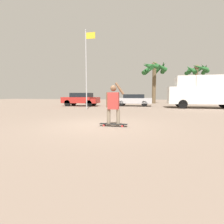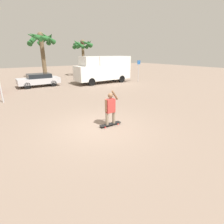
{
  "view_description": "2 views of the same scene",
  "coord_description": "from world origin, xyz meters",
  "px_view_note": "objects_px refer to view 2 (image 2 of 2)",
  "views": [
    {
      "loc": [
        1.92,
        -6.62,
        1.2
      ],
      "look_at": [
        0.38,
        0.36,
        0.5
      ],
      "focal_mm": 28.0,
      "sensor_mm": 36.0,
      "label": 1
    },
    {
      "loc": [
        -3.63,
        -6.45,
        3.26
      ],
      "look_at": [
        0.9,
        0.29,
        0.5
      ],
      "focal_mm": 28.0,
      "sensor_mm": 36.0,
      "label": 2
    }
  ],
  "objects_px": {
    "parked_car_silver": "(39,80)",
    "palm_tree_center_background": "(41,41)",
    "palm_tree_near_van": "(83,46)",
    "street_sign": "(139,68)",
    "camper_van": "(104,69)",
    "skateboard": "(110,124)",
    "person_skateboarder": "(110,107)"
  },
  "relations": [
    {
      "from": "palm_tree_center_background",
      "to": "street_sign",
      "type": "relative_size",
      "value": 2.43
    },
    {
      "from": "person_skateboarder",
      "to": "palm_tree_center_background",
      "type": "bearing_deg",
      "value": 84.63
    },
    {
      "from": "skateboard",
      "to": "parked_car_silver",
      "type": "xyz_separation_m",
      "value": [
        -0.42,
        12.51,
        0.61
      ]
    },
    {
      "from": "parked_car_silver",
      "to": "palm_tree_near_van",
      "type": "relative_size",
      "value": 0.78
    },
    {
      "from": "skateboard",
      "to": "street_sign",
      "type": "relative_size",
      "value": 0.44
    },
    {
      "from": "palm_tree_center_background",
      "to": "palm_tree_near_van",
      "type": "bearing_deg",
      "value": -14.18
    },
    {
      "from": "parked_car_silver",
      "to": "palm_tree_near_van",
      "type": "height_order",
      "value": "palm_tree_near_van"
    },
    {
      "from": "person_skateboarder",
      "to": "parked_car_silver",
      "type": "relative_size",
      "value": 0.4
    },
    {
      "from": "parked_car_silver",
      "to": "palm_tree_near_van",
      "type": "distance_m",
      "value": 9.75
    },
    {
      "from": "skateboard",
      "to": "person_skateboarder",
      "type": "bearing_deg",
      "value": -180.0
    },
    {
      "from": "skateboard",
      "to": "street_sign",
      "type": "height_order",
      "value": "street_sign"
    },
    {
      "from": "parked_car_silver",
      "to": "street_sign",
      "type": "xyz_separation_m",
      "value": [
        10.45,
        -3.26,
        0.87
      ]
    },
    {
      "from": "person_skateboarder",
      "to": "camper_van",
      "type": "height_order",
      "value": "camper_van"
    },
    {
      "from": "skateboard",
      "to": "palm_tree_near_van",
      "type": "height_order",
      "value": "palm_tree_near_van"
    },
    {
      "from": "parked_car_silver",
      "to": "palm_tree_center_background",
      "type": "height_order",
      "value": "palm_tree_center_background"
    },
    {
      "from": "palm_tree_center_background",
      "to": "street_sign",
      "type": "height_order",
      "value": "palm_tree_center_background"
    },
    {
      "from": "camper_van",
      "to": "palm_tree_near_van",
      "type": "relative_size",
      "value": 1.23
    },
    {
      "from": "person_skateboarder",
      "to": "palm_tree_near_van",
      "type": "distance_m",
      "value": 19.36
    },
    {
      "from": "street_sign",
      "to": "person_skateboarder",
      "type": "bearing_deg",
      "value": -137.3
    },
    {
      "from": "skateboard",
      "to": "camper_van",
      "type": "relative_size",
      "value": 0.17
    },
    {
      "from": "camper_van",
      "to": "parked_car_silver",
      "type": "relative_size",
      "value": 1.58
    },
    {
      "from": "skateboard",
      "to": "camper_van",
      "type": "height_order",
      "value": "camper_van"
    },
    {
      "from": "palm_tree_center_background",
      "to": "person_skateboarder",
      "type": "bearing_deg",
      "value": -95.37
    },
    {
      "from": "skateboard",
      "to": "parked_car_silver",
      "type": "relative_size",
      "value": 0.27
    },
    {
      "from": "person_skateboarder",
      "to": "camper_van",
      "type": "relative_size",
      "value": 0.25
    },
    {
      "from": "skateboard",
      "to": "street_sign",
      "type": "xyz_separation_m",
      "value": [
        10.03,
        9.26,
        1.48
      ]
    },
    {
      "from": "palm_tree_near_van",
      "to": "street_sign",
      "type": "height_order",
      "value": "palm_tree_near_van"
    },
    {
      "from": "street_sign",
      "to": "camper_van",
      "type": "bearing_deg",
      "value": 157.47
    },
    {
      "from": "person_skateboarder",
      "to": "parked_car_silver",
      "type": "xyz_separation_m",
      "value": [
        -0.42,
        12.51,
        -0.24
      ]
    },
    {
      "from": "palm_tree_near_van",
      "to": "street_sign",
      "type": "relative_size",
      "value": 2.1
    },
    {
      "from": "palm_tree_near_van",
      "to": "palm_tree_center_background",
      "type": "height_order",
      "value": "palm_tree_center_background"
    },
    {
      "from": "street_sign",
      "to": "palm_tree_center_background",
      "type": "bearing_deg",
      "value": 130.03
    }
  ]
}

